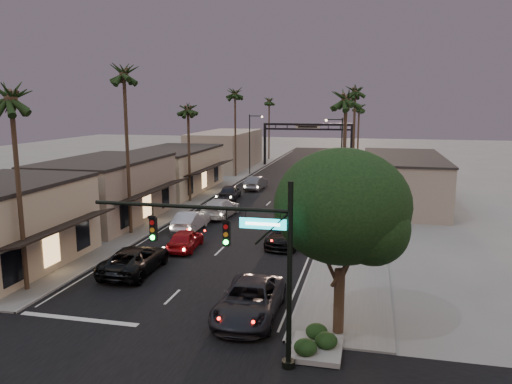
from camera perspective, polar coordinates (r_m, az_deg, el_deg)
The scene contains 31 objects.
ground at distance 56.87m, azimuth 2.03°, elevation -0.74°, with size 200.00×200.00×0.00m, color slate.
road at distance 61.71m, azimuth 2.92°, elevation 0.13°, with size 14.00×120.00×0.02m, color black.
sidewalk_left at distance 70.60m, azimuth -3.69°, elevation 1.44°, with size 5.00×92.00×0.12m, color slate.
sidewalk_right at distance 67.70m, azimuth 11.91°, elevation 0.87°, with size 5.00×92.00×0.12m, color slate.
storefront_mid at distance 47.82m, azimuth -16.76°, elevation 0.08°, with size 8.00×14.00×5.50m, color gray.
storefront_far at distance 62.08m, azimuth -9.47°, elevation 2.39°, with size 8.00×16.00×5.00m, color beige.
storefront_dist at distance 83.60m, azimuth -3.47°, elevation 4.85°, with size 8.00×20.00×6.00m, color gray.
building_right at distance 55.56m, azimuth 16.38°, elevation 1.21°, with size 8.00×18.00×5.00m, color gray.
traffic_signal at distance 20.28m, azimuth -1.48°, elevation -6.19°, with size 8.51×0.22×7.80m.
corner_tree at distance 22.82m, azimuth 9.96°, elevation -2.15°, with size 6.20×6.20×8.80m.
planter at distance 23.11m, azimuth 6.93°, elevation -17.74°, with size 2.20×2.60×0.24m, color gray.
arch at distance 85.65m, azimuth 5.91°, elevation 6.64°, with size 15.20×0.40×7.27m.
streetlight_right at distance 60.19m, azimuth 9.49°, elevation 4.86°, with size 2.13×0.30×9.00m.
streetlight_left at distance 75.10m, azimuth -0.52°, elevation 6.04°, with size 2.13×0.30×9.00m.
palm_la at distance 30.58m, azimuth -26.28°, elevation 10.38°, with size 3.20×3.20×13.20m.
palm_lb at distance 41.60m, azimuth -14.90°, elevation 13.44°, with size 3.20×3.20×15.20m.
palm_lc at distance 54.32m, azimuth -7.79°, elevation 9.77°, with size 3.20×3.20×12.20m.
palm_ld at distance 72.43m, azimuth -2.42°, elevation 11.49°, with size 3.20×3.20×14.20m.
palm_ra at distance 38.88m, azimuth 10.27°, elevation 11.00°, with size 3.20×3.20×13.20m.
palm_rb at distance 58.88m, azimuth 11.29°, elevation 11.59°, with size 3.20×3.20×14.20m.
palm_rc at distance 78.86m, azimuth 11.72°, elevation 9.77°, with size 3.20×3.20×12.20m.
palm_far at distance 94.73m, azimuth 1.52°, elevation 10.60°, with size 3.20×3.20×13.20m.
oncoming_red at distance 37.57m, azimuth -8.06°, elevation -5.36°, with size 1.84×4.56×1.55m, color maroon.
oncoming_pickup at distance 33.26m, azimuth -13.65°, elevation -7.49°, with size 2.83×6.14×1.71m, color black.
oncoming_silver at distance 43.08m, azimuth -7.43°, elevation -3.24°, with size 1.78×5.11×1.68m, color #ADACB2.
oncoming_white at distance 47.86m, azimuth -4.07°, elevation -1.80°, with size 2.42×5.95×1.73m, color silver.
oncoming_dgrey at distance 56.13m, azimuth -3.00°, elevation -0.01°, with size 2.00×4.98×1.70m, color black.
oncoming_grey_far at distance 62.47m, azimuth -0.02°, elevation 1.04°, with size 1.77×5.09×1.68m, color #525257.
curbside_near at distance 25.91m, azimuth -0.73°, elevation -12.28°, with size 2.95×6.40×1.78m, color black.
curbside_black at distance 38.49m, azimuth 3.68°, elevation -4.79°, with size 2.39×5.88×1.71m, color black.
curbside_grey at distance 50.18m, azimuth 7.72°, elevation -1.50°, with size 1.63×4.06×1.38m, color #48494D.
Camera 1 is at (10.56, -14.83, 10.81)m, focal length 35.00 mm.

